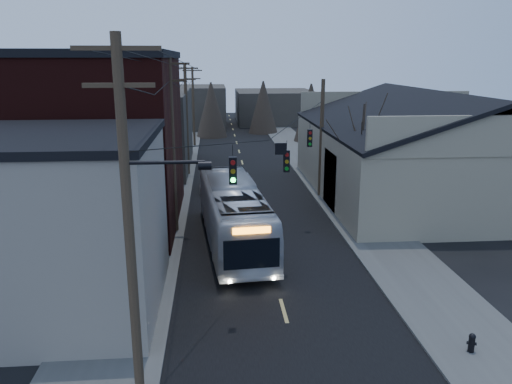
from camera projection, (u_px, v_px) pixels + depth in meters
road_surface at (248, 182)px, 41.30m from camera, size 9.00×110.00×0.02m
sidewalk_left at (168, 183)px, 40.77m from camera, size 4.00×110.00×0.12m
sidewalk_right at (325, 180)px, 41.81m from camera, size 4.00×110.00×0.12m
building_clapboard at (53, 227)px, 19.46m from camera, size 8.00×8.00×7.00m
building_brick at (90, 143)px, 29.59m from camera, size 10.00×12.00×10.00m
building_left_far at (139, 131)px, 45.42m from camera, size 9.00×14.00×7.00m
warehouse at (427, 159)px, 36.83m from camera, size 16.16×20.60×7.73m
building_far_left at (191, 107)px, 73.75m from camera, size 10.00×12.00×6.00m
building_far_right at (275, 106)px, 79.73m from camera, size 12.00×14.00×5.00m
bare_tree at (361, 162)px, 31.26m from camera, size 0.40×0.40×7.20m
utility_lines at (208, 133)px, 34.14m from camera, size 11.24×45.28×10.50m
bus at (234, 214)px, 27.10m from camera, size 3.91×12.32×3.37m
parked_car at (211, 182)px, 38.64m from camera, size 1.65×4.02×1.30m
fire_hydrant at (472, 342)px, 17.02m from camera, size 0.33×0.24×0.69m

